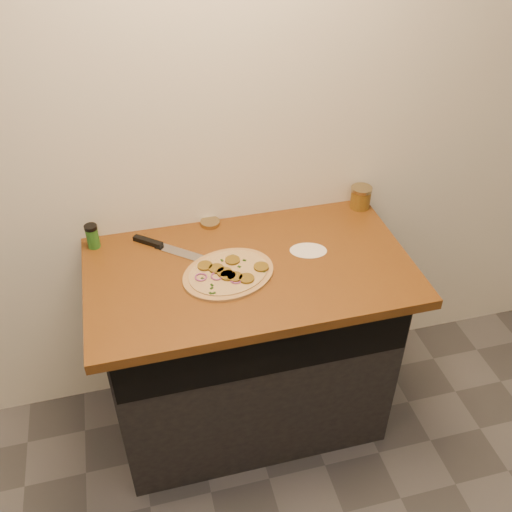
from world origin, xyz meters
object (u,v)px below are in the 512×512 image
object	(u,v)px
chefs_knife	(164,247)
salsa_jar	(361,197)
pizza	(229,273)
spice_shaker	(92,236)

from	to	relation	value
chefs_knife	salsa_jar	bearing A→B (deg)	5.94
pizza	spice_shaker	size ratio (longest dim) A/B	4.35
pizza	salsa_jar	xyz separation A→B (m)	(0.63, 0.31, 0.04)
pizza	chefs_knife	bearing A→B (deg)	133.34
pizza	spice_shaker	xyz separation A→B (m)	(-0.47, 0.30, 0.04)
pizza	salsa_jar	world-z (taller)	salsa_jar
spice_shaker	chefs_knife	bearing A→B (deg)	-16.75
chefs_knife	salsa_jar	xyz separation A→B (m)	(0.84, 0.09, 0.04)
salsa_jar	chefs_knife	bearing A→B (deg)	-174.06
chefs_knife	salsa_jar	distance (m)	0.85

